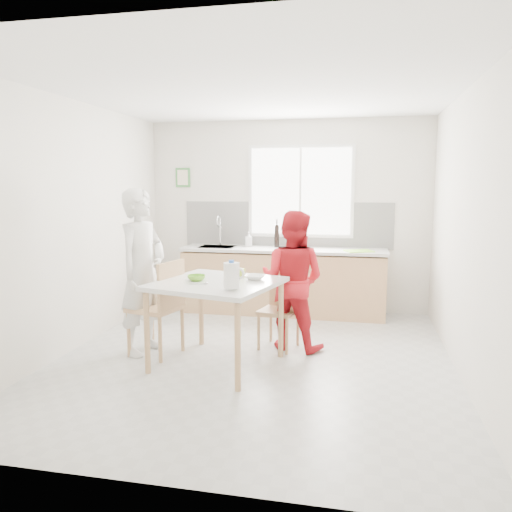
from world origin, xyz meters
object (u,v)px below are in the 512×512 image
at_px(chair_left, 161,304).
at_px(person_white, 142,272).
at_px(dining_table, 217,290).
at_px(wine_bottle_b, 289,237).
at_px(chair_far, 281,306).
at_px(bowl_green, 196,278).
at_px(wine_bottle_a, 277,236).
at_px(bowl_white, 255,277).
at_px(person_red, 292,280).
at_px(milk_jug, 232,275).

distance_m(chair_left, person_white, 0.40).
relative_size(dining_table, wine_bottle_b, 4.45).
bearing_deg(chair_left, dining_table, 90.00).
relative_size(chair_far, person_white, 0.48).
relative_size(bowl_green, wine_bottle_a, 0.56).
bearing_deg(person_white, chair_left, -90.00).
xyz_separation_m(dining_table, bowl_white, (0.35, 0.17, 0.11)).
xyz_separation_m(bowl_white, wine_bottle_b, (0.04, 2.09, 0.19)).
xyz_separation_m(person_white, wine_bottle_a, (1.10, 2.04, 0.20)).
height_order(chair_left, person_red, person_red).
height_order(bowl_green, milk_jug, milk_jug).
distance_m(chair_far, wine_bottle_a, 1.69).
height_order(chair_left, chair_far, chair_left).
bearing_deg(chair_far, person_red, 4.38).
height_order(dining_table, wine_bottle_a, wine_bottle_a).
relative_size(chair_far, person_red, 0.55).
height_order(chair_far, person_white, person_white).
height_order(dining_table, bowl_white, bowl_white).
bearing_deg(milk_jug, chair_far, 88.62).
bearing_deg(chair_far, wine_bottle_b, 108.69).
xyz_separation_m(chair_left, bowl_green, (0.45, -0.16, 0.32)).
distance_m(dining_table, bowl_green, 0.24).
bearing_deg(wine_bottle_b, wine_bottle_a, -175.76).
bearing_deg(milk_jug, person_white, 167.20).
bearing_deg(chair_far, chair_left, -141.51).
relative_size(person_white, bowl_green, 9.83).
relative_size(chair_left, person_red, 0.67).
bearing_deg(person_white, chair_far, -57.04).
bearing_deg(wine_bottle_b, bowl_white, -91.17).
bearing_deg(milk_jug, dining_table, 139.24).
height_order(bowl_green, wine_bottle_a, wine_bottle_a).
height_order(chair_left, person_white, person_white).
bearing_deg(dining_table, chair_far, 53.10).
height_order(wine_bottle_a, wine_bottle_b, wine_bottle_a).
height_order(milk_jug, wine_bottle_b, wine_bottle_b).
distance_m(milk_jug, wine_bottle_a, 2.60).
bearing_deg(wine_bottle_a, bowl_green, -100.76).
bearing_deg(bowl_green, dining_table, 0.42).
bearing_deg(chair_left, person_white, -90.00).
relative_size(person_red, bowl_green, 8.50).
xyz_separation_m(person_white, wine_bottle_b, (1.27, 2.05, 0.19)).
bearing_deg(chair_far, dining_table, -113.28).
xyz_separation_m(chair_left, milk_jug, (0.90, -0.51, 0.43)).
xyz_separation_m(person_white, bowl_green, (0.67, -0.21, 0.00)).
bearing_deg(chair_left, bowl_green, 83.97).
relative_size(dining_table, bowl_white, 6.86).
height_order(person_red, wine_bottle_a, person_red).
bearing_deg(wine_bottle_b, bowl_green, -104.80).
xyz_separation_m(chair_far, bowl_green, (-0.74, -0.71, 0.42)).
bearing_deg(chair_left, wine_bottle_a, 170.91).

